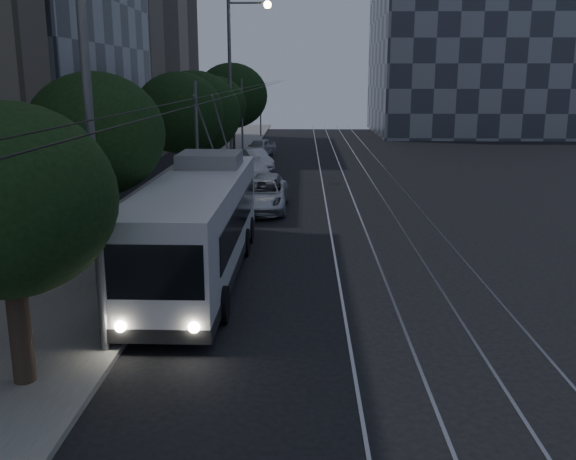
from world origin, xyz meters
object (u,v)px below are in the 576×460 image
at_px(car_white_a, 266,188).
at_px(car_white_b, 253,174).
at_px(car_white_c, 256,159).
at_px(streetlamp_far, 237,72).
at_px(streetlamp_near, 107,98).
at_px(trolleybus, 199,225).
at_px(pickup_silver, 261,195).
at_px(car_white_d, 260,148).

xyz_separation_m(car_white_a, car_white_b, (-1.04, 4.68, -0.01)).
relative_size(car_white_c, streetlamp_far, 0.37).
relative_size(car_white_c, streetlamp_near, 0.41).
height_order(trolleybus, pickup_silver, trolleybus).
distance_m(car_white_a, streetlamp_far, 9.15).
relative_size(trolleybus, streetlamp_near, 1.28).
relative_size(car_white_b, streetlamp_far, 0.47).
bearing_deg(car_white_b, pickup_silver, -97.12).
xyz_separation_m(car_white_c, streetlamp_near, (-0.79, -30.18, 5.13)).
xyz_separation_m(trolleybus, car_white_a, (1.40, 12.29, -0.93)).
relative_size(streetlamp_near, streetlamp_far, 0.89).
height_order(streetlamp_near, streetlamp_far, streetlamp_far).
xyz_separation_m(car_white_d, streetlamp_near, (-0.62, -37.09, 5.09)).
distance_m(car_white_c, car_white_d, 6.92).
bearing_deg(car_white_d, car_white_b, -70.84).
bearing_deg(car_white_a, car_white_b, 103.77).
bearing_deg(trolleybus, pickup_silver, 83.48).
relative_size(car_white_a, car_white_b, 0.86).
relative_size(car_white_b, streetlamp_near, 0.53).
xyz_separation_m(car_white_b, streetlamp_far, (-1.03, 2.20, 5.66)).
height_order(car_white_b, car_white_c, car_white_b).
bearing_deg(pickup_silver, car_white_c, 96.34).
bearing_deg(trolleybus, car_white_a, 83.98).
bearing_deg(pickup_silver, streetlamp_near, -96.19).
bearing_deg(car_white_a, pickup_silver, -92.80).
bearing_deg(car_white_c, streetlamp_far, -120.61).
xyz_separation_m(car_white_a, streetlamp_far, (-2.08, 6.89, 5.66)).
relative_size(pickup_silver, car_white_d, 1.33).
height_order(car_white_c, car_white_d, car_white_d).
distance_m(pickup_silver, car_white_b, 6.79).
height_order(pickup_silver, car_white_d, pickup_silver).
relative_size(car_white_d, streetlamp_near, 0.42).
height_order(car_white_a, car_white_b, car_white_a).
bearing_deg(car_white_a, trolleybus, -95.28).
height_order(car_white_d, streetlamp_far, streetlamp_far).
xyz_separation_m(car_white_b, car_white_d, (-0.56, 14.15, -0.05)).
bearing_deg(car_white_b, streetlamp_far, 100.44).
relative_size(pickup_silver, car_white_a, 1.23).
xyz_separation_m(trolleybus, pickup_silver, (1.26, 10.24, -0.93)).
bearing_deg(streetlamp_near, car_white_c, 88.50).
relative_size(trolleybus, car_white_c, 3.11).
bearing_deg(car_white_c, car_white_a, -106.43).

